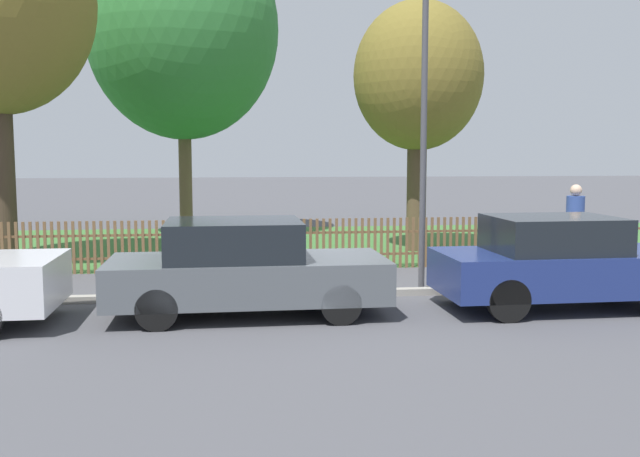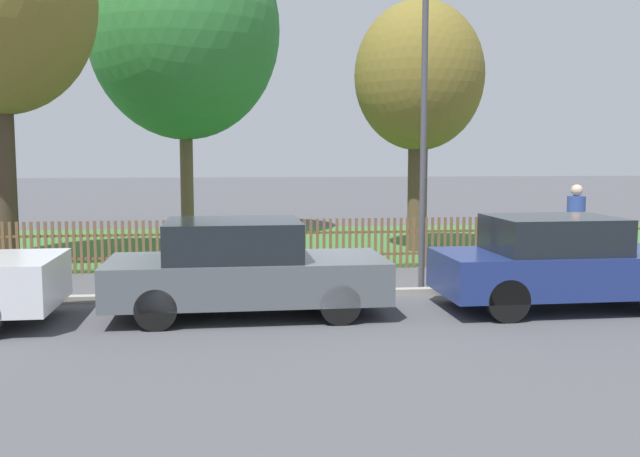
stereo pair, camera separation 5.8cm
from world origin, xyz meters
name	(u,v)px [view 1 (the left image)]	position (x,y,z in m)	size (l,w,h in m)	color
ground_plane	(268,300)	(0.00, 0.00, 0.00)	(120.00, 120.00, 0.00)	#4C4C51
kerb_stone	(268,295)	(0.00, 0.10, 0.06)	(33.55, 0.20, 0.12)	#9E998E
grass_strip	(256,244)	(0.00, 7.38, 0.01)	(33.55, 8.65, 0.01)	#3D7033
park_fence	(261,245)	(0.00, 3.07, 0.55)	(33.55, 0.05, 1.10)	brown
parked_car_black_saloon	(244,268)	(-0.42, -1.09, 0.73)	(4.28, 1.91, 1.48)	#51565B
parked_car_navy_estate	(561,262)	(4.65, -1.24, 0.75)	(4.07, 1.82, 1.50)	navy
covered_motorcycle	(263,246)	(0.00, 2.18, 0.65)	(1.83, 0.81, 1.08)	black
tree_behind_motorcycle	(183,29)	(-2.00, 9.48, 6.07)	(5.57, 5.57, 9.29)	brown
tree_mid_park	(418,78)	(4.05, 5.71, 4.37)	(3.24, 3.24, 6.29)	brown
pedestrian_by_lamp	(575,223)	(6.54, 2.12, 1.04)	(0.51, 0.51, 1.84)	slate
street_lamp	(426,80)	(2.81, 0.37, 3.77)	(0.20, 0.79, 6.04)	#47474C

